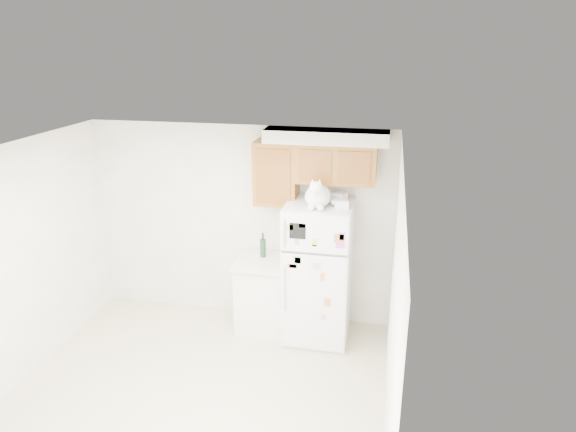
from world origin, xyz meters
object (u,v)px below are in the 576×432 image
(cat, at_px, (318,196))
(storage_box_back, at_px, (338,197))
(base_counter, at_px, (263,293))
(refrigerator, at_px, (318,272))
(bottle_green, at_px, (263,245))
(bottle_amber, at_px, (263,245))
(storage_box_front, at_px, (341,204))

(cat, height_order, storage_box_back, cat)
(cat, bearing_deg, base_counter, 163.59)
(refrigerator, height_order, bottle_green, refrigerator)
(base_counter, relative_size, bottle_amber, 3.25)
(base_counter, xyz_separation_m, bottle_amber, (-0.02, 0.11, 0.60))
(base_counter, height_order, cat, cat)
(storage_box_back, height_order, bottle_green, storage_box_back)
(refrigerator, bearing_deg, bottle_green, 166.83)
(refrigerator, bearing_deg, base_counter, 173.90)
(storage_box_front, height_order, bottle_amber, storage_box_front)
(storage_box_back, bearing_deg, cat, -105.82)
(cat, relative_size, storage_box_back, 2.87)
(storage_box_front, xyz_separation_m, bottle_amber, (-0.96, 0.27, -0.68))
(storage_box_front, distance_m, bottle_green, 1.20)
(storage_box_front, relative_size, bottle_green, 0.48)
(base_counter, bearing_deg, storage_box_front, -9.84)
(bottle_green, bearing_deg, base_counter, -79.03)
(refrigerator, distance_m, base_counter, 0.80)
(base_counter, height_order, storage_box_back, storage_box_back)
(base_counter, bearing_deg, bottle_amber, 98.73)
(refrigerator, xyz_separation_m, base_counter, (-0.69, 0.07, -0.39))
(cat, bearing_deg, storage_box_back, 54.28)
(storage_box_front, distance_m, bottle_amber, 1.21)
(storage_box_back, bearing_deg, bottle_green, -161.41)
(base_counter, height_order, bottle_amber, bottle_amber)
(cat, bearing_deg, bottle_amber, 156.27)
(refrigerator, bearing_deg, cat, -91.22)
(refrigerator, height_order, storage_box_back, storage_box_back)
(bottle_green, height_order, bottle_amber, bottle_green)
(base_counter, relative_size, storage_box_back, 5.11)
(storage_box_front, relative_size, bottle_amber, 0.53)
(storage_box_back, bearing_deg, bottle_amber, -162.37)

